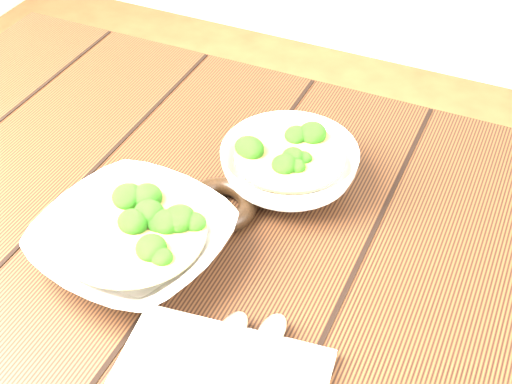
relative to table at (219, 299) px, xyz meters
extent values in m
cube|color=#3A2110|center=(0.00, 0.00, 0.10)|extent=(1.20, 0.80, 0.04)
cube|color=#3A2110|center=(-0.54, 0.34, -0.28)|extent=(0.07, 0.07, 0.71)
imported|color=silver|center=(-0.07, -0.07, 0.15)|extent=(0.26, 0.26, 0.06)
cylinder|color=olive|center=(-0.07, -0.07, 0.16)|extent=(0.18, 0.18, 0.00)
ellipsoid|color=#347F1C|center=(-0.05, -0.06, 0.17)|extent=(0.04, 0.03, 0.03)
ellipsoid|color=#347F1C|center=(-0.06, -0.04, 0.17)|extent=(0.04, 0.03, 0.03)
ellipsoid|color=#347F1C|center=(-0.09, -0.02, 0.17)|extent=(0.04, 0.03, 0.03)
ellipsoid|color=#347F1C|center=(-0.10, -0.06, 0.17)|extent=(0.04, 0.03, 0.03)
ellipsoid|color=#347F1C|center=(-0.11, -0.08, 0.17)|extent=(0.04, 0.03, 0.03)
ellipsoid|color=#347F1C|center=(-0.10, -0.12, 0.17)|extent=(0.04, 0.03, 0.03)
ellipsoid|color=#347F1C|center=(-0.07, -0.10, 0.17)|extent=(0.04, 0.03, 0.03)
ellipsoid|color=#347F1C|center=(-0.03, -0.09, 0.17)|extent=(0.04, 0.03, 0.03)
imported|color=silver|center=(0.04, 0.14, 0.15)|extent=(0.19, 0.19, 0.06)
cylinder|color=olive|center=(0.04, 0.14, 0.17)|extent=(0.15, 0.15, 0.00)
ellipsoid|color=#347F1C|center=(0.06, 0.14, 0.17)|extent=(0.03, 0.03, 0.03)
ellipsoid|color=#347F1C|center=(0.05, 0.17, 0.17)|extent=(0.03, 0.03, 0.03)
ellipsoid|color=#347F1C|center=(0.01, 0.17, 0.17)|extent=(0.03, 0.03, 0.03)
ellipsoid|color=#347F1C|center=(0.02, 0.13, 0.17)|extent=(0.03, 0.03, 0.03)
ellipsoid|color=#347F1C|center=(0.04, 0.10, 0.17)|extent=(0.03, 0.03, 0.03)
ellipsoid|color=#347F1C|center=(0.08, 0.11, 0.17)|extent=(0.03, 0.03, 0.03)
torus|color=black|center=(-0.02, 0.05, 0.13)|extent=(0.12, 0.12, 0.02)
ellipsoid|color=#AEAA99|center=(0.09, -0.13, 0.13)|extent=(0.03, 0.05, 0.01)
ellipsoid|color=#AEAA99|center=(0.13, -0.12, 0.13)|extent=(0.03, 0.05, 0.01)
camera|label=1|loc=(0.31, -0.56, 0.77)|focal=50.00mm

